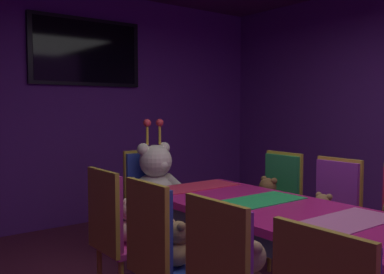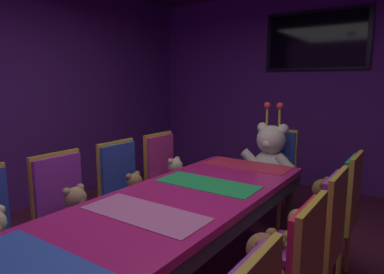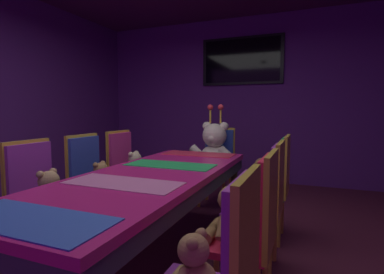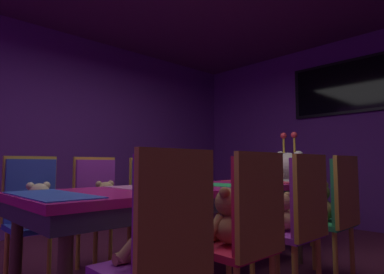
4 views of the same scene
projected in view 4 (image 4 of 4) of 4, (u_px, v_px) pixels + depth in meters
The scene contains 22 objects.
wall_back at pixel (342, 132), 4.84m from camera, with size 5.20×0.12×2.80m, color #59267F.
wall_left at pixel (59, 130), 4.52m from camera, with size 0.12×6.40×2.80m, color #59267F.
banquet_table at pixel (184, 197), 2.58m from camera, with size 0.90×2.45×0.75m.
chair_left_0 at pixel (32, 205), 2.59m from camera, with size 0.42×0.41×0.98m.
teddy_left_0 at pixel (39, 206), 2.48m from camera, with size 0.26×0.34×0.32m.
chair_left_1 at pixel (98, 199), 2.97m from camera, with size 0.42×0.41×0.98m.
teddy_left_1 at pixel (106, 201), 2.86m from camera, with size 0.26×0.33×0.31m.
chair_left_2 at pixel (150, 195), 3.37m from camera, with size 0.42×0.41×0.98m.
teddy_left_2 at pixel (159, 198), 3.27m from camera, with size 0.23×0.29×0.28m.
chair_left_3 at pixel (190, 192), 3.75m from camera, with size 0.42×0.41×0.98m.
teddy_left_3 at pixel (199, 194), 3.65m from camera, with size 0.25×0.32×0.30m.
chair_right_0 at pixel (165, 240), 1.38m from camera, with size 0.42×0.41×0.98m.
teddy_right_0 at pixel (146, 240), 1.48m from camera, with size 0.22×0.28×0.27m.
chair_right_1 at pixel (249, 224), 1.76m from camera, with size 0.42×0.41×0.98m.
teddy_right_1 at pixel (229, 220), 1.87m from camera, with size 0.27×0.35×0.33m.
chair_right_2 at pixel (301, 213), 2.17m from camera, with size 0.42×0.41×0.98m.
teddy_right_2 at pixel (282, 214), 2.27m from camera, with size 0.22×0.28×0.26m.
chair_right_3 at pixel (338, 205), 2.56m from camera, with size 0.42×0.41×0.98m.
teddy_right_3 at pixel (320, 204), 2.67m from camera, with size 0.26×0.34×0.32m.
throne_chair at pixel (296, 192), 3.79m from camera, with size 0.41×0.42×0.98m.
king_teddy_bear at pixel (288, 181), 3.69m from camera, with size 0.65×0.50×0.83m.
wall_tv at pixel (338, 88), 4.83m from camera, with size 1.37×0.06×0.80m.
Camera 4 is at (1.94, -1.75, 0.92)m, focal length 30.33 mm.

